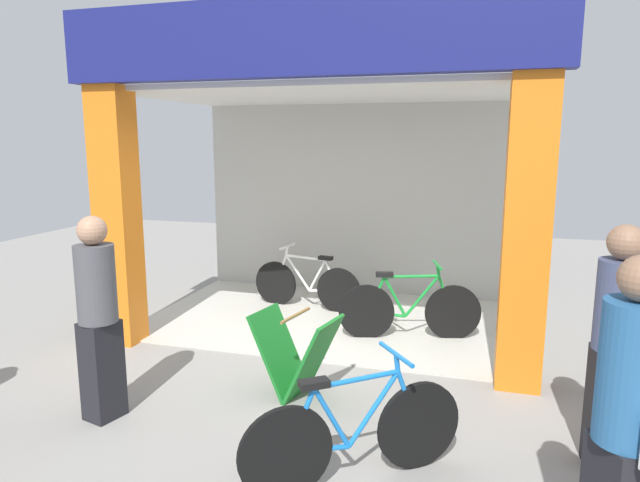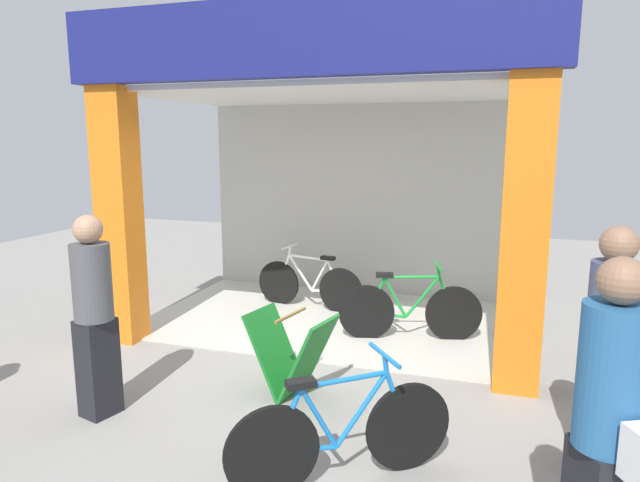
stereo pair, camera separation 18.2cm
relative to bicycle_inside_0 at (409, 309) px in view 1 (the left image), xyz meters
The scene contains 9 objects.
ground_plane 1.43m from the bicycle_inside_0, 136.04° to the right, with size 17.32×17.32×0.00m, color gray.
shop_facade 1.89m from the bicycle_inside_0, 155.34° to the left, with size 4.86×3.15×3.56m.
bicycle_inside_0 is the anchor object (origin of this frame).
bicycle_inside_1 1.68m from the bicycle_inside_0, 151.91° to the left, with size 1.55×0.43×0.86m.
bicycle_parked_0 2.86m from the bicycle_inside_0, 90.10° to the right, with size 1.30×1.01×0.88m.
sandwich_board_sign 1.90m from the bicycle_inside_0, 114.71° to the right, with size 0.83×0.62×0.77m.
pedestrian_0 3.41m from the bicycle_inside_0, 130.77° to the right, with size 0.38×0.38×1.69m.
pedestrian_1 3.87m from the bicycle_inside_0, 67.97° to the right, with size 0.45×0.61×1.78m.
pedestrian_3 2.80m from the bicycle_inside_0, 52.97° to the right, with size 0.34×0.34×1.73m.
Camera 1 is at (1.72, -5.25, 2.28)m, focal length 31.33 mm.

